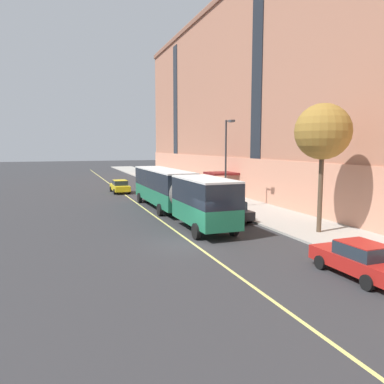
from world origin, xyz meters
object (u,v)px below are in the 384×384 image
(parked_car_red_0, at_px, (192,196))
(parked_car_black_1, at_px, (231,210))
(parked_car_navy_5, at_px, (164,186))
(street_lamp, at_px, (227,155))
(street_tree_mid_block, at_px, (323,132))
(city_bus, at_px, (175,190))
(taxi_cab, at_px, (120,186))
(parked_car_red_2, at_px, (359,260))
(fire_hydrant, at_px, (202,196))

(parked_car_red_0, xyz_separation_m, parked_car_black_1, (-0.12, -9.07, 0.00))
(parked_car_navy_5, bearing_deg, street_lamp, -82.80)
(parked_car_black_1, relative_size, street_tree_mid_block, 0.55)
(city_bus, xyz_separation_m, taxi_cab, (-1.93, 16.65, -1.30))
(parked_car_black_1, height_order, street_lamp, street_lamp)
(parked_car_red_2, bearing_deg, parked_car_navy_5, 89.77)
(parked_car_black_1, bearing_deg, street_tree_mid_block, -59.89)
(city_bus, bearing_deg, street_tree_mid_block, -54.67)
(parked_car_red_2, height_order, street_lamp, street_lamp)
(street_lamp, distance_m, fire_hydrant, 7.25)
(parked_car_black_1, bearing_deg, fire_hydrant, 80.85)
(parked_car_red_2, relative_size, parked_car_navy_5, 0.95)
(parked_car_red_0, bearing_deg, street_tree_mid_block, -77.50)
(parked_car_red_2, relative_size, street_lamp, 0.58)
(parked_car_black_1, relative_size, fire_hydrant, 6.20)
(taxi_cab, xyz_separation_m, street_lamp, (7.05, -15.62, 4.06))
(street_tree_mid_block, height_order, street_lamp, street_tree_mid_block)
(city_bus, height_order, street_tree_mid_block, street_tree_mid_block)
(street_tree_mid_block, height_order, fire_hydrant, street_tree_mid_block)
(city_bus, xyz_separation_m, parked_car_navy_5, (3.30, 15.43, -1.30))
(parked_car_black_1, height_order, parked_car_red_2, same)
(taxi_cab, xyz_separation_m, street_tree_mid_block, (8.71, -26.22, 5.75))
(parked_car_navy_5, bearing_deg, city_bus, -102.07)
(parked_car_black_1, xyz_separation_m, parked_car_red_2, (-0.16, -13.14, -0.00))
(taxi_cab, bearing_deg, street_tree_mid_block, -71.62)
(city_bus, xyz_separation_m, parked_car_red_2, (3.17, -16.76, -1.30))
(street_tree_mid_block, bearing_deg, parked_car_black_1, 120.11)
(city_bus, bearing_deg, fire_hydrant, 53.71)
(parked_car_red_2, xyz_separation_m, street_tree_mid_block, (3.61, 7.20, 5.75))
(city_bus, distance_m, street_lamp, 5.91)
(city_bus, bearing_deg, taxi_cab, 96.62)
(city_bus, xyz_separation_m, street_tree_mid_block, (6.78, -9.56, 4.45))
(city_bus, height_order, taxi_cab, city_bus)
(taxi_cab, distance_m, fire_hydrant, 12.04)
(parked_car_red_2, relative_size, taxi_cab, 0.93)
(parked_car_black_1, bearing_deg, parked_car_red_0, 89.26)
(parked_car_black_1, relative_size, street_lamp, 0.57)
(parked_car_red_0, xyz_separation_m, street_tree_mid_block, (3.33, -15.01, 5.75))
(street_lamp, xyz_separation_m, fire_hydrant, (-0.10, 5.80, -4.35))
(parked_car_red_2, xyz_separation_m, taxi_cab, (-5.10, 33.42, 0.00))
(city_bus, distance_m, parked_car_navy_5, 15.83)
(taxi_cab, relative_size, fire_hydrant, 6.68)
(fire_hydrant, bearing_deg, city_bus, -126.29)
(taxi_cab, bearing_deg, parked_car_red_2, -81.32)
(parked_car_red_0, distance_m, parked_car_black_1, 9.07)
(taxi_cab, bearing_deg, parked_car_red_0, -64.34)
(street_tree_mid_block, xyz_separation_m, fire_hydrant, (-1.76, 16.40, -6.04))
(parked_car_navy_5, xyz_separation_m, taxi_cab, (-5.23, 1.22, 0.00))
(street_lamp, bearing_deg, parked_car_navy_5, 97.20)
(parked_car_red_2, bearing_deg, parked_car_black_1, 89.29)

